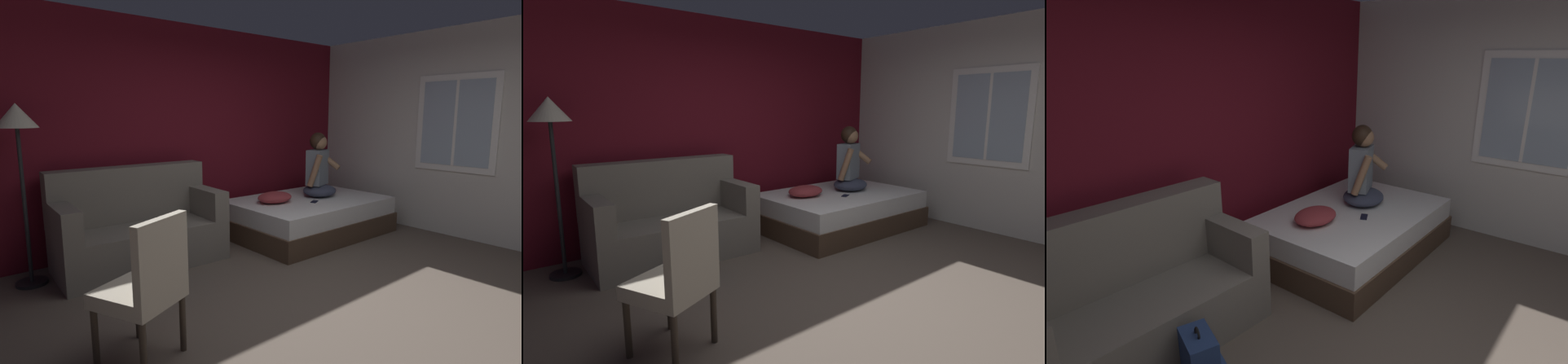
# 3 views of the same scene
# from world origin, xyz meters

# --- Properties ---
(ground_plane) EXTENTS (40.00, 40.00, 0.00)m
(ground_plane) POSITION_xyz_m (0.00, 0.00, 0.00)
(ground_plane) COLOR brown
(wall_back_accent) EXTENTS (10.59, 0.16, 2.70)m
(wall_back_accent) POSITION_xyz_m (0.00, 2.63, 1.35)
(wall_back_accent) COLOR maroon
(wall_back_accent) RESTS_ON ground
(wall_side_with_window) EXTENTS (0.19, 6.49, 2.70)m
(wall_side_with_window) POSITION_xyz_m (2.87, 0.01, 1.35)
(wall_side_with_window) COLOR silver
(wall_side_with_window) RESTS_ON ground
(bed) EXTENTS (2.07, 1.41, 0.48)m
(bed) POSITION_xyz_m (1.41, 1.66, 0.24)
(bed) COLOR #4C3828
(bed) RESTS_ON ground
(couch) EXTENTS (1.73, 0.87, 1.04)m
(couch) POSITION_xyz_m (-0.80, 2.05, 0.39)
(couch) COLOR slate
(couch) RESTS_ON ground
(side_chair) EXTENTS (0.61, 0.61, 0.98)m
(side_chair) POSITION_xyz_m (-1.49, 0.30, 0.53)
(side_chair) COLOR #382D23
(side_chair) RESTS_ON ground
(person_seated) EXTENTS (0.64, 0.59, 0.88)m
(person_seated) POSITION_xyz_m (1.65, 1.70, 0.84)
(person_seated) COLOR #383D51
(person_seated) RESTS_ON bed
(backpack) EXTENTS (0.31, 0.34, 0.46)m
(backpack) POSITION_xyz_m (-0.80, 1.35, 0.19)
(backpack) COLOR navy
(backpack) RESTS_ON ground
(throw_pillow) EXTENTS (0.48, 0.36, 0.14)m
(throw_pillow) POSITION_xyz_m (0.90, 1.77, 0.55)
(throw_pillow) COLOR #993338
(throw_pillow) RESTS_ON bed
(cell_phone) EXTENTS (0.16, 0.13, 0.01)m
(cell_phone) POSITION_xyz_m (1.32, 1.46, 0.48)
(cell_phone) COLOR black
(cell_phone) RESTS_ON bed
(floor_lamp) EXTENTS (0.36, 0.36, 1.70)m
(floor_lamp) POSITION_xyz_m (-1.83, 2.17, 1.43)
(floor_lamp) COLOR black
(floor_lamp) RESTS_ON ground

